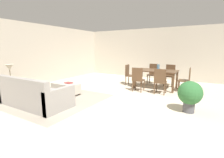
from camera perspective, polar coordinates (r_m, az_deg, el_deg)
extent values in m
plane|color=beige|center=(4.77, 1.66, -9.19)|extent=(10.80, 10.80, 0.00)
cube|color=#BCB2A0|center=(9.20, 17.02, 8.49)|extent=(9.00, 0.12, 2.70)
cube|color=#BCB2A0|center=(8.00, -26.14, 7.63)|extent=(0.12, 11.00, 2.70)
cube|color=gray|center=(5.68, -20.04, -6.55)|extent=(3.00, 2.80, 0.01)
cube|color=gray|center=(5.24, -25.14, -6.00)|extent=(2.15, 0.98, 0.42)
cube|color=gray|center=(4.93, -29.43, -2.20)|extent=(2.15, 0.16, 0.44)
cube|color=gray|center=(6.05, -30.65, -3.37)|extent=(0.14, 0.98, 0.62)
cube|color=gray|center=(4.44, -17.80, -7.01)|extent=(0.14, 0.98, 0.62)
cube|color=beige|center=(5.42, -29.25, -1.51)|extent=(0.37, 0.13, 0.37)
cube|color=beige|center=(4.73, -24.03, -2.66)|extent=(0.37, 0.11, 0.38)
cube|color=#B7AD9E|center=(6.04, -15.89, -3.07)|extent=(1.04, 0.45, 0.34)
cylinder|color=#513823|center=(6.54, -17.56, -3.93)|extent=(0.05, 0.05, 0.06)
cylinder|color=#513823|center=(5.89, -11.37, -5.22)|extent=(0.05, 0.05, 0.06)
cylinder|color=#513823|center=(6.32, -19.93, -4.58)|extent=(0.05, 0.05, 0.06)
cylinder|color=#513823|center=(5.65, -13.75, -6.02)|extent=(0.05, 0.05, 0.06)
cube|color=brown|center=(6.35, -31.94, -0.48)|extent=(0.40, 0.40, 0.03)
cylinder|color=brown|center=(6.63, -31.09, -2.58)|extent=(0.04, 0.04, 0.56)
cylinder|color=brown|center=(6.34, -29.61, -2.98)|extent=(0.04, 0.04, 0.56)
cylinder|color=brown|center=(6.49, -33.72, -3.12)|extent=(0.04, 0.04, 0.56)
cylinder|color=brown|center=(6.19, -32.32, -3.56)|extent=(0.04, 0.04, 0.56)
cylinder|color=brown|center=(6.35, -31.97, -0.24)|extent=(0.16, 0.16, 0.02)
cylinder|color=brown|center=(6.32, -32.12, 1.30)|extent=(0.02, 0.02, 0.32)
cone|color=beige|center=(6.30, -32.34, 3.54)|extent=(0.26, 0.26, 0.18)
cube|color=#513823|center=(6.86, 15.20, 2.90)|extent=(1.64, 0.95, 0.04)
cube|color=#513823|center=(7.54, 10.34, 0.84)|extent=(0.07, 0.07, 0.72)
cube|color=#513823|center=(7.17, 21.80, -0.25)|extent=(0.07, 0.07, 0.72)
cube|color=#513823|center=(6.77, 7.90, -0.19)|extent=(0.07, 0.07, 0.72)
cube|color=#513823|center=(6.36, 20.64, -1.47)|extent=(0.07, 0.07, 0.72)
cube|color=#513823|center=(6.31, 9.29, -0.38)|extent=(0.41, 0.41, 0.04)
cube|color=#513823|center=(6.10, 8.78, 1.70)|extent=(0.40, 0.05, 0.47)
cylinder|color=#513823|center=(6.56, 8.35, -1.92)|extent=(0.04, 0.04, 0.41)
cylinder|color=#513823|center=(6.45, 11.17, -2.22)|extent=(0.04, 0.04, 0.41)
cylinder|color=#513823|center=(6.26, 7.23, -2.51)|extent=(0.04, 0.04, 0.41)
cylinder|color=#513823|center=(6.14, 10.17, -2.85)|extent=(0.04, 0.04, 0.41)
cube|color=#513823|center=(6.10, 16.66, -1.05)|extent=(0.42, 0.42, 0.04)
cube|color=#513823|center=(5.88, 16.47, 1.07)|extent=(0.40, 0.06, 0.47)
cylinder|color=#513823|center=(6.34, 15.32, -2.63)|extent=(0.04, 0.04, 0.41)
cylinder|color=#513823|center=(6.29, 18.36, -2.91)|extent=(0.04, 0.04, 0.41)
cylinder|color=#513823|center=(6.02, 14.66, -3.30)|extent=(0.04, 0.04, 0.41)
cylinder|color=#513823|center=(5.96, 17.86, -3.61)|extent=(0.04, 0.04, 0.41)
cube|color=#513823|center=(7.73, 13.93, 1.46)|extent=(0.41, 0.41, 0.04)
cube|color=#513823|center=(7.86, 14.41, 3.47)|extent=(0.40, 0.05, 0.47)
cylinder|color=#513823|center=(7.55, 14.70, -0.51)|extent=(0.04, 0.04, 0.41)
cylinder|color=#513823|center=(7.66, 12.26, -0.26)|extent=(0.04, 0.04, 0.41)
cylinder|color=#513823|center=(7.88, 15.41, -0.10)|extent=(0.04, 0.04, 0.41)
cylinder|color=#513823|center=(7.97, 13.06, 0.14)|extent=(0.04, 0.04, 0.41)
cube|color=#513823|center=(7.56, 19.41, 0.98)|extent=(0.42, 0.42, 0.04)
cube|color=#513823|center=(7.70, 19.84, 3.03)|extent=(0.40, 0.06, 0.47)
cylinder|color=#513823|center=(7.40, 20.26, -1.05)|extent=(0.04, 0.04, 0.41)
cylinder|color=#513823|center=(7.48, 17.73, -0.78)|extent=(0.04, 0.04, 0.41)
cylinder|color=#513823|center=(7.73, 20.83, -0.61)|extent=(0.04, 0.04, 0.41)
cylinder|color=#513823|center=(7.81, 18.39, -0.36)|extent=(0.04, 0.04, 0.41)
cube|color=#513823|center=(6.71, 23.94, -0.50)|extent=(0.42, 0.42, 0.04)
cube|color=#513823|center=(6.66, 25.65, 1.52)|extent=(0.06, 0.40, 0.47)
cylinder|color=#513823|center=(6.60, 22.22, -2.55)|extent=(0.04, 0.04, 0.41)
cylinder|color=#513823|center=(6.93, 22.50, -1.97)|extent=(0.04, 0.04, 0.41)
cylinder|color=#513823|center=(6.58, 25.16, -2.81)|extent=(0.04, 0.04, 0.41)
cylinder|color=#513823|center=(6.91, 25.30, -2.21)|extent=(0.04, 0.04, 0.41)
cube|color=#513823|center=(7.29, 6.64, 1.17)|extent=(0.42, 0.42, 0.04)
cube|color=#513823|center=(7.32, 5.36, 3.25)|extent=(0.06, 0.40, 0.47)
cylinder|color=#513823|center=(7.43, 8.29, -0.45)|extent=(0.04, 0.04, 0.41)
cylinder|color=#513823|center=(7.12, 7.40, -0.92)|extent=(0.04, 0.04, 0.41)
cylinder|color=#513823|center=(7.55, 5.85, -0.23)|extent=(0.04, 0.04, 0.41)
cylinder|color=#513823|center=(7.24, 4.87, -0.68)|extent=(0.04, 0.04, 0.41)
cylinder|color=slate|center=(6.80, 15.89, 3.96)|extent=(0.11, 0.11, 0.23)
cube|color=maroon|center=(5.99, -14.98, -1.30)|extent=(0.28, 0.22, 0.03)
cylinder|color=#4C4C51|center=(4.68, 25.32, -8.95)|extent=(0.28, 0.28, 0.26)
sphere|color=#2D6633|center=(4.58, 25.70, -4.39)|extent=(0.60, 0.60, 0.60)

